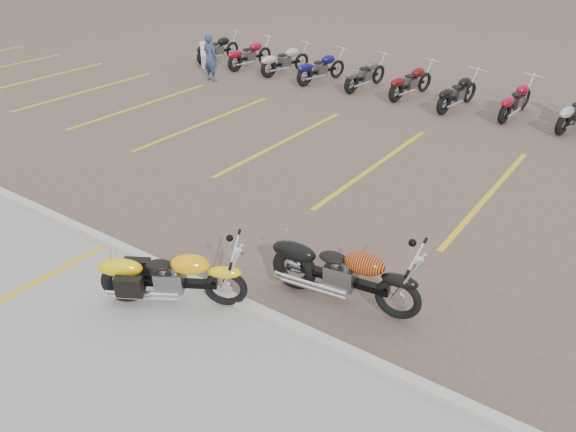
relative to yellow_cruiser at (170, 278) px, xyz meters
The scene contains 9 objects.
ground 2.59m from the yellow_cruiser, 87.72° to the left, with size 100.00×100.00×0.00m, color brown.
concrete_apron 2.01m from the yellow_cruiser, 87.04° to the right, with size 60.00×5.00×0.01m, color #9E9B93.
curb 0.68m from the yellow_cruiser, 79.43° to the left, with size 60.00×0.18×0.12m, color #ADAAA3.
parking_stripes 6.56m from the yellow_cruiser, 89.11° to the left, with size 38.00×5.50×0.01m, color gold, non-canonical shape.
yellow_cruiser is the anchor object (origin of this frame).
flame_cruiser 2.58m from the yellow_cruiser, 36.31° to the left, with size 2.42×0.51×1.00m.
person_a 12.88m from the yellow_cruiser, 129.43° to the left, with size 0.59×0.38×1.61m, color navy.
bollard 14.61m from the yellow_cruiser, 130.83° to the left, with size 0.15×0.15×1.00m, color white.
bg_bike_row 12.21m from the yellow_cruiser, 101.42° to the left, with size 15.83×2.08×1.10m.
Camera 1 is at (5.38, -7.20, 5.36)m, focal length 35.00 mm.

